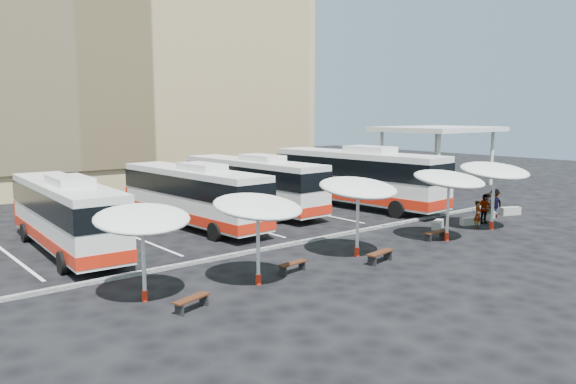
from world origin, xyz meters
TOP-DOWN VIEW (x-y plane):
  - ground at (0.00, 0.00)m, footprint 120.00×120.00m
  - sandstone_building at (0.00, 31.87)m, footprint 42.00×18.25m
  - service_canopy at (24.00, 10.00)m, footprint 10.00×8.00m
  - curb_divider at (0.00, 0.50)m, footprint 34.00×0.25m
  - bay_lines at (0.00, 8.00)m, footprint 24.15×12.00m
  - bus_0 at (-9.69, 6.27)m, footprint 3.14×11.52m
  - bus_1 at (-2.21, 7.59)m, footprint 3.13×11.71m
  - bus_2 at (3.17, 9.26)m, footprint 3.12×12.05m
  - bus_3 at (9.86, 6.37)m, footprint 3.73×13.47m
  - sunshade_0 at (-10.00, -2.58)m, footprint 3.94×3.97m
  - sunshade_1 at (-5.85, -3.55)m, footprint 3.70×3.74m
  - sunshade_2 at (0.11, -2.99)m, footprint 3.94×3.98m
  - sunshade_3 at (5.90, -3.73)m, footprint 3.52×3.57m
  - sunshade_4 at (10.20, -3.68)m, footprint 4.66×4.69m
  - wood_bench_0 at (-9.21, -4.43)m, footprint 1.49×0.78m
  - wood_bench_1 at (-3.85, -3.19)m, footprint 1.46×0.55m
  - wood_bench_2 at (0.04, -4.43)m, footprint 1.65×0.69m
  - wood_bench_3 at (5.57, -3.29)m, footprint 1.44×0.45m
  - conc_bench_0 at (8.06, -1.64)m, footprint 1.28×0.86m
  - conc_bench_1 at (10.34, -2.22)m, footprint 1.22×0.72m
  - conc_bench_2 at (12.83, -2.01)m, footprint 1.20×0.71m
  - conc_bench_3 at (15.15, -2.02)m, footprint 1.41×0.91m
  - passenger_0 at (9.83, -3.01)m, footprint 0.63×0.47m
  - passenger_1 at (12.44, -2.03)m, footprint 0.92×0.78m
  - passenger_2 at (11.29, -2.51)m, footprint 1.11×0.75m
  - passenger_3 at (13.60, -1.82)m, footprint 1.27×0.90m

SIDE VIEW (x-z plane):
  - ground at x=0.00m, z-range 0.00..0.00m
  - bay_lines at x=0.00m, z-range 0.00..0.01m
  - curb_divider at x=0.00m, z-range 0.00..0.15m
  - conc_bench_2 at x=12.83m, z-range 0.00..0.43m
  - conc_bench_1 at x=10.34m, z-range 0.00..0.44m
  - conc_bench_0 at x=8.06m, z-range 0.00..0.46m
  - conc_bench_3 at x=15.15m, z-range 0.00..0.50m
  - wood_bench_1 at x=-3.85m, z-range 0.12..0.55m
  - wood_bench_3 at x=5.57m, z-range 0.12..0.55m
  - wood_bench_0 at x=-9.21m, z-range 0.12..0.56m
  - wood_bench_2 at x=0.04m, z-range 0.13..0.62m
  - passenger_0 at x=9.83m, z-range 0.00..1.56m
  - passenger_1 at x=12.44m, z-range 0.00..1.65m
  - passenger_2 at x=11.29m, z-range 0.00..1.75m
  - passenger_3 at x=13.60m, z-range 0.00..1.78m
  - bus_0 at x=-9.69m, z-range 0.04..3.66m
  - bus_1 at x=-2.21m, z-range 0.04..3.72m
  - bus_2 at x=3.17m, z-range 0.04..3.84m
  - bus_3 at x=9.86m, z-range 0.05..4.27m
  - sunshade_0 at x=-10.00m, z-range 1.18..4.57m
  - sunshade_1 at x=-5.85m, z-range 1.23..4.73m
  - sunshade_2 at x=0.11m, z-range 1.28..4.94m
  - sunshade_3 at x=5.90m, z-range 1.29..4.96m
  - sunshade_4 at x=10.20m, z-range 1.34..5.18m
  - service_canopy at x=24.00m, z-range 2.27..7.47m
  - sandstone_building at x=0.00m, z-range -2.17..27.43m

